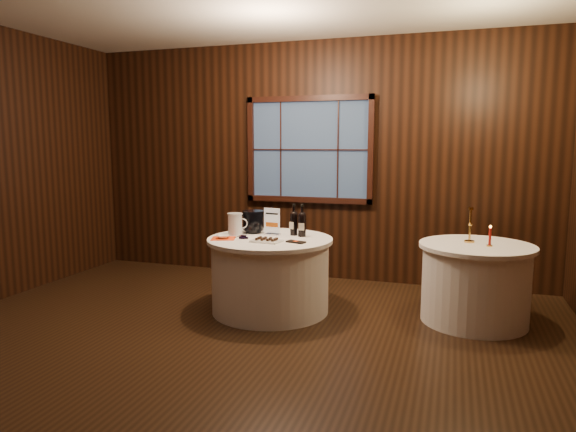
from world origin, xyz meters
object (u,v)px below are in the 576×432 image
(main_table, at_px, (270,274))
(brass_candlestick, at_px, (470,230))
(sign_stand, at_px, (272,226))
(ice_bucket, at_px, (253,221))
(side_table, at_px, (475,283))
(port_bottle_right, at_px, (302,223))
(cracker_bowl, at_px, (223,237))
(chocolate_plate, at_px, (267,240))
(red_candle, at_px, (490,238))
(chocolate_box, at_px, (296,242))
(grape_bunch, at_px, (243,237))
(port_bottle_left, at_px, (294,222))
(glass_pitcher, at_px, (235,224))

(main_table, xyz_separation_m, brass_candlestick, (1.93, 0.38, 0.51))
(sign_stand, bearing_deg, ice_bucket, 171.83)
(side_table, height_order, port_bottle_right, port_bottle_right)
(cracker_bowl, bearing_deg, port_bottle_right, 26.78)
(chocolate_plate, xyz_separation_m, red_candle, (2.07, 0.43, 0.06))
(sign_stand, distance_m, red_candle, 2.14)
(chocolate_box, bearing_deg, chocolate_plate, -152.89)
(chocolate_box, bearing_deg, grape_bunch, -166.09)
(port_bottle_left, distance_m, chocolate_box, 0.44)
(grape_bunch, bearing_deg, side_table, 10.78)
(chocolate_plate, distance_m, cracker_bowl, 0.48)
(side_table, bearing_deg, ice_bucket, -178.33)
(chocolate_box, height_order, grape_bunch, grape_bunch)
(sign_stand, distance_m, brass_candlestick, 1.98)
(main_table, height_order, brass_candlestick, brass_candlestick)
(port_bottle_right, relative_size, brass_candlestick, 0.97)
(sign_stand, height_order, red_candle, sign_stand)
(port_bottle_right, relative_size, red_candle, 1.69)
(side_table, xyz_separation_m, cracker_bowl, (-2.44, -0.48, 0.40))
(grape_bunch, distance_m, red_candle, 2.37)
(side_table, xyz_separation_m, chocolate_box, (-1.68, -0.46, 0.39))
(sign_stand, distance_m, port_bottle_right, 0.32)
(main_table, height_order, cracker_bowl, cracker_bowl)
(glass_pitcher, bearing_deg, main_table, -31.24)
(port_bottle_left, relative_size, port_bottle_right, 0.98)
(glass_pitcher, bearing_deg, chocolate_box, -39.49)
(chocolate_box, bearing_deg, main_table, 171.10)
(chocolate_plate, height_order, grape_bunch, chocolate_plate)
(port_bottle_left, bearing_deg, main_table, -105.07)
(main_table, bearing_deg, brass_candlestick, 11.16)
(main_table, relative_size, sign_stand, 4.31)
(side_table, relative_size, port_bottle_left, 3.27)
(cracker_bowl, bearing_deg, ice_bucket, 68.61)
(port_bottle_left, relative_size, glass_pitcher, 1.43)
(chocolate_plate, bearing_deg, red_candle, 11.80)
(port_bottle_right, xyz_separation_m, ice_bucket, (-0.56, 0.05, -0.02))
(glass_pitcher, bearing_deg, red_candle, -19.28)
(side_table, relative_size, red_candle, 5.42)
(side_table, height_order, chocolate_plate, chocolate_plate)
(main_table, bearing_deg, port_bottle_left, 52.42)
(cracker_bowl, relative_size, brass_candlestick, 0.39)
(side_table, bearing_deg, chocolate_plate, -165.46)
(chocolate_plate, xyz_separation_m, chocolate_box, (0.28, 0.05, -0.01))
(chocolate_box, distance_m, glass_pitcher, 0.77)
(sign_stand, distance_m, grape_bunch, 0.37)
(side_table, distance_m, glass_pitcher, 2.47)
(glass_pitcher, distance_m, cracker_bowl, 0.26)
(side_table, relative_size, brass_candlestick, 3.11)
(chocolate_box, bearing_deg, port_bottle_left, 127.10)
(ice_bucket, bearing_deg, red_candle, -0.25)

